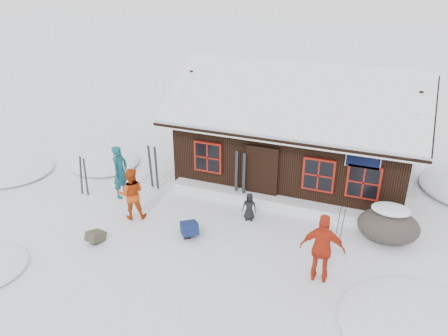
{
  "coord_description": "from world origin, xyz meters",
  "views": [
    {
      "loc": [
        4.63,
        -10.47,
        7.5
      ],
      "look_at": [
        -0.28,
        1.91,
        1.3
      ],
      "focal_mm": 35.0,
      "sensor_mm": 36.0,
      "label": 1
    }
  ],
  "objects_px": {
    "skier_teal": "(120,172)",
    "ski_pair_left": "(84,177)",
    "backpack_olive": "(96,238)",
    "skier_orange_right": "(322,249)",
    "skier_crouched": "(249,207)",
    "boulder": "(388,225)",
    "backpack_blue": "(189,231)",
    "skier_orange_left": "(131,194)",
    "ski_poles": "(340,226)"
  },
  "relations": [
    {
      "from": "skier_crouched",
      "to": "backpack_olive",
      "type": "bearing_deg",
      "value": -154.11
    },
    {
      "from": "ski_poles",
      "to": "skier_crouched",
      "type": "bearing_deg",
      "value": 174.05
    },
    {
      "from": "skier_teal",
      "to": "backpack_blue",
      "type": "distance_m",
      "value": 3.69
    },
    {
      "from": "skier_orange_left",
      "to": "ski_pair_left",
      "type": "height_order",
      "value": "skier_orange_left"
    },
    {
      "from": "ski_pair_left",
      "to": "boulder",
      "type": "bearing_deg",
      "value": 17.98
    },
    {
      "from": "boulder",
      "to": "backpack_blue",
      "type": "distance_m",
      "value": 5.94
    },
    {
      "from": "boulder",
      "to": "ski_poles",
      "type": "height_order",
      "value": "ski_poles"
    },
    {
      "from": "boulder",
      "to": "ski_pair_left",
      "type": "xyz_separation_m",
      "value": [
        -10.2,
        -0.97,
        0.18
      ]
    },
    {
      "from": "backpack_olive",
      "to": "skier_crouched",
      "type": "bearing_deg",
      "value": 46.11
    },
    {
      "from": "skier_teal",
      "to": "ski_pair_left",
      "type": "relative_size",
      "value": 1.25
    },
    {
      "from": "skier_orange_right",
      "to": "boulder",
      "type": "relative_size",
      "value": 1.08
    },
    {
      "from": "skier_orange_right",
      "to": "boulder",
      "type": "xyz_separation_m",
      "value": [
        1.53,
        2.56,
        -0.44
      ]
    },
    {
      "from": "boulder",
      "to": "backpack_blue",
      "type": "xyz_separation_m",
      "value": [
        -5.59,
        -1.96,
        -0.36
      ]
    },
    {
      "from": "ski_poles",
      "to": "backpack_blue",
      "type": "bearing_deg",
      "value": -163.59
    },
    {
      "from": "skier_orange_left",
      "to": "skier_crouched",
      "type": "relative_size",
      "value": 1.86
    },
    {
      "from": "skier_teal",
      "to": "ski_poles",
      "type": "relative_size",
      "value": 1.54
    },
    {
      "from": "skier_orange_right",
      "to": "ski_pair_left",
      "type": "height_order",
      "value": "skier_orange_right"
    },
    {
      "from": "skier_orange_right",
      "to": "skier_crouched",
      "type": "bearing_deg",
      "value": -43.81
    },
    {
      "from": "skier_orange_right",
      "to": "ski_pair_left",
      "type": "xyz_separation_m",
      "value": [
        -8.67,
        1.59,
        -0.26
      ]
    },
    {
      "from": "ski_poles",
      "to": "backpack_blue",
      "type": "height_order",
      "value": "ski_poles"
    },
    {
      "from": "skier_orange_right",
      "to": "backpack_blue",
      "type": "height_order",
      "value": "skier_orange_right"
    },
    {
      "from": "skier_orange_right",
      "to": "skier_crouched",
      "type": "height_order",
      "value": "skier_orange_right"
    },
    {
      "from": "ski_poles",
      "to": "skier_orange_left",
      "type": "bearing_deg",
      "value": -171.5
    },
    {
      "from": "ski_pair_left",
      "to": "ski_poles",
      "type": "distance_m",
      "value": 8.89
    },
    {
      "from": "skier_orange_right",
      "to": "backpack_olive",
      "type": "distance_m",
      "value": 6.59
    },
    {
      "from": "skier_crouched",
      "to": "backpack_olive",
      "type": "xyz_separation_m",
      "value": [
        -3.82,
        -2.9,
        -0.33
      ]
    },
    {
      "from": "skier_orange_right",
      "to": "backpack_olive",
      "type": "bearing_deg",
      "value": 1.61
    },
    {
      "from": "skier_crouched",
      "to": "ski_pair_left",
      "type": "distance_m",
      "value": 6.03
    },
    {
      "from": "boulder",
      "to": "ski_poles",
      "type": "xyz_separation_m",
      "value": [
        -1.32,
        -0.7,
        0.05
      ]
    },
    {
      "from": "backpack_olive",
      "to": "skier_teal",
      "type": "bearing_deg",
      "value": 116.99
    },
    {
      "from": "ski_pair_left",
      "to": "backpack_blue",
      "type": "height_order",
      "value": "ski_pair_left"
    },
    {
      "from": "skier_teal",
      "to": "ski_pair_left",
      "type": "distance_m",
      "value": 1.37
    },
    {
      "from": "skier_teal",
      "to": "boulder",
      "type": "height_order",
      "value": "skier_teal"
    },
    {
      "from": "skier_crouched",
      "to": "backpack_blue",
      "type": "distance_m",
      "value": 2.11
    },
    {
      "from": "skier_orange_right",
      "to": "ski_pair_left",
      "type": "relative_size",
      "value": 1.27
    },
    {
      "from": "skier_orange_left",
      "to": "ski_poles",
      "type": "relative_size",
      "value": 1.4
    },
    {
      "from": "skier_teal",
      "to": "backpack_blue",
      "type": "relative_size",
      "value": 2.95
    },
    {
      "from": "skier_teal",
      "to": "boulder",
      "type": "xyz_separation_m",
      "value": [
        8.92,
        0.56,
        -0.42
      ]
    },
    {
      "from": "skier_teal",
      "to": "ski_poles",
      "type": "bearing_deg",
      "value": -91.24
    },
    {
      "from": "backpack_olive",
      "to": "ski_pair_left",
      "type": "bearing_deg",
      "value": 141.93
    },
    {
      "from": "backpack_blue",
      "to": "backpack_olive",
      "type": "distance_m",
      "value": 2.78
    },
    {
      "from": "skier_orange_left",
      "to": "backpack_blue",
      "type": "xyz_separation_m",
      "value": [
        2.17,
        -0.29,
        -0.69
      ]
    },
    {
      "from": "backpack_blue",
      "to": "ski_poles",
      "type": "bearing_deg",
      "value": -19.81
    },
    {
      "from": "skier_orange_right",
      "to": "boulder",
      "type": "distance_m",
      "value": 3.02
    },
    {
      "from": "skier_teal",
      "to": "ski_pair_left",
      "type": "height_order",
      "value": "skier_teal"
    },
    {
      "from": "ski_pair_left",
      "to": "ski_poles",
      "type": "height_order",
      "value": "ski_pair_left"
    },
    {
      "from": "skier_crouched",
      "to": "backpack_blue",
      "type": "bearing_deg",
      "value": -142.96
    },
    {
      "from": "ski_pair_left",
      "to": "backpack_olive",
      "type": "bearing_deg",
      "value": -34.43
    },
    {
      "from": "backpack_olive",
      "to": "skier_orange_right",
      "type": "bearing_deg",
      "value": 15.42
    },
    {
      "from": "ski_pair_left",
      "to": "backpack_olive",
      "type": "distance_m",
      "value": 3.24
    }
  ]
}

